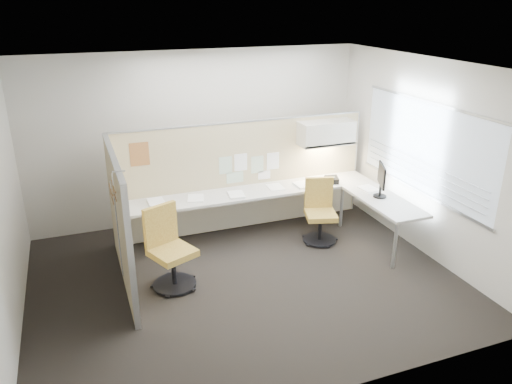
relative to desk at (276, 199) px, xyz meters
name	(u,v)px	position (x,y,z in m)	size (l,w,h in m)	color
floor	(244,279)	(-0.93, -1.13, -0.61)	(5.50, 4.50, 0.01)	black
ceiling	(242,66)	(-0.93, -1.13, 2.20)	(5.50, 4.50, 0.01)	white
wall_back	(198,137)	(-0.93, 1.12, 0.80)	(5.50, 0.02, 2.80)	beige
wall_front	(330,267)	(-0.93, -3.38, 0.80)	(5.50, 0.02, 2.80)	beige
wall_left	(0,213)	(-3.68, -1.13, 0.80)	(0.02, 4.50, 2.80)	beige
wall_right	(425,158)	(1.82, -1.13, 0.80)	(0.02, 4.50, 2.80)	beige
window_pane	(425,148)	(1.79, -1.13, 0.95)	(0.01, 2.80, 1.30)	#97A3AF
partition_back	(243,176)	(-0.38, 0.47, 0.27)	(4.10, 0.06, 1.75)	#C4B487
partition_left	(120,222)	(-2.43, -0.63, 0.27)	(0.06, 2.20, 1.75)	#C4B487
desk	(276,199)	(0.00, 0.00, 0.00)	(4.00, 2.07, 0.73)	beige
overhead_bin	(326,133)	(0.97, 0.26, 0.91)	(0.90, 0.36, 0.38)	beige
task_light_strip	(326,145)	(0.97, 0.26, 0.70)	(0.60, 0.06, 0.02)	#FFEABF
pinned_papers	(248,167)	(-0.30, 0.44, 0.43)	(1.01, 0.00, 0.47)	#8CBF8C
poster	(139,154)	(-1.98, 0.44, 0.82)	(0.28, 0.00, 0.35)	orange
chair_left	(169,251)	(-1.88, -0.91, -0.10)	(0.66, 0.67, 1.07)	black
chair_right	(320,213)	(0.55, -0.42, -0.15)	(0.56, 0.57, 0.97)	black
monitor	(381,179)	(1.37, -0.77, 0.42)	(0.23, 0.45, 0.51)	black
phone	(331,180)	(0.98, 0.04, 0.18)	(0.25, 0.24, 0.12)	black
stapler	(315,180)	(0.76, 0.20, 0.15)	(0.14, 0.04, 0.05)	black
tape_dispenser	(312,180)	(0.71, 0.19, 0.16)	(0.10, 0.06, 0.06)	black
coat_hook	(114,202)	(-2.51, -1.31, 0.83)	(0.18, 0.41, 1.26)	silver
paper_stack_0	(156,202)	(-1.84, 0.17, 0.15)	(0.23, 0.30, 0.04)	white
paper_stack_1	(196,198)	(-1.25, 0.13, 0.14)	(0.23, 0.30, 0.02)	white
paper_stack_2	(236,195)	(-0.65, 0.04, 0.14)	(0.23, 0.30, 0.03)	white
paper_stack_3	(275,187)	(0.05, 0.16, 0.13)	(0.23, 0.30, 0.01)	white
paper_stack_4	(303,185)	(0.49, 0.08, 0.14)	(0.23, 0.30, 0.03)	white
paper_stack_5	(369,189)	(1.38, -0.44, 0.14)	(0.23, 0.30, 0.02)	white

